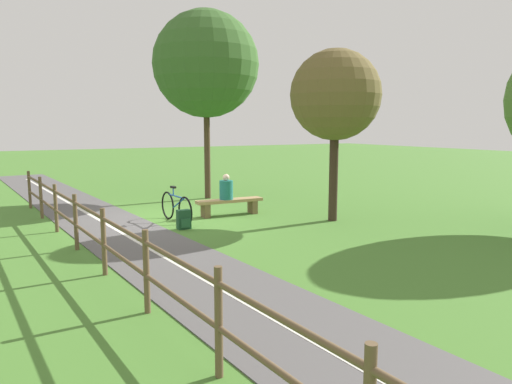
{
  "coord_description": "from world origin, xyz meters",
  "views": [
    {
      "loc": [
        3.89,
        11.57,
        2.39
      ],
      "look_at": [
        -0.81,
        3.2,
        1.04
      ],
      "focal_mm": 32.88,
      "sensor_mm": 36.0,
      "label": 1
    }
  ],
  "objects_px": {
    "tree_by_path": "(335,96)",
    "bicycle": "(176,207)",
    "person_seated": "(226,189)",
    "tree_near_bench": "(206,65)",
    "backpack": "(184,220)",
    "bench": "(230,204)"
  },
  "relations": [
    {
      "from": "tree_by_path",
      "to": "tree_near_bench",
      "type": "relative_size",
      "value": 0.7
    },
    {
      "from": "bench",
      "to": "backpack",
      "type": "xyz_separation_m",
      "value": [
        1.69,
        1.02,
        -0.09
      ]
    },
    {
      "from": "person_seated",
      "to": "tree_by_path",
      "type": "distance_m",
      "value": 3.73
    },
    {
      "from": "bench",
      "to": "person_seated",
      "type": "bearing_deg",
      "value": -0.0
    },
    {
      "from": "backpack",
      "to": "tree_near_bench",
      "type": "height_order",
      "value": "tree_near_bench"
    },
    {
      "from": "person_seated",
      "to": "backpack",
      "type": "distance_m",
      "value": 1.96
    },
    {
      "from": "bicycle",
      "to": "tree_near_bench",
      "type": "xyz_separation_m",
      "value": [
        -2.29,
        -3.3,
        3.98
      ]
    },
    {
      "from": "person_seated",
      "to": "backpack",
      "type": "bearing_deg",
      "value": 35.66
    },
    {
      "from": "tree_by_path",
      "to": "bicycle",
      "type": "bearing_deg",
      "value": -25.65
    },
    {
      "from": "bicycle",
      "to": "tree_by_path",
      "type": "bearing_deg",
      "value": 59.33
    },
    {
      "from": "bench",
      "to": "person_seated",
      "type": "height_order",
      "value": "person_seated"
    },
    {
      "from": "bench",
      "to": "tree_by_path",
      "type": "height_order",
      "value": "tree_by_path"
    },
    {
      "from": "tree_by_path",
      "to": "tree_near_bench",
      "type": "distance_m",
      "value": 5.32
    },
    {
      "from": "backpack",
      "to": "tree_by_path",
      "type": "xyz_separation_m",
      "value": [
        -3.67,
        0.92,
        2.92
      ]
    },
    {
      "from": "backpack",
      "to": "tree_near_bench",
      "type": "xyz_separation_m",
      "value": [
        -2.39,
        -4.1,
        4.14
      ]
    },
    {
      "from": "person_seated",
      "to": "tree_near_bench",
      "type": "distance_m",
      "value": 4.83
    },
    {
      "from": "bench",
      "to": "bicycle",
      "type": "height_order",
      "value": "bicycle"
    },
    {
      "from": "bicycle",
      "to": "backpack",
      "type": "bearing_deg",
      "value": -12.18
    },
    {
      "from": "bicycle",
      "to": "tree_by_path",
      "type": "xyz_separation_m",
      "value": [
        -3.57,
        1.72,
        2.76
      ]
    },
    {
      "from": "person_seated",
      "to": "tree_near_bench",
      "type": "relative_size",
      "value": 0.11
    },
    {
      "from": "person_seated",
      "to": "backpack",
      "type": "relative_size",
      "value": 1.51
    },
    {
      "from": "tree_near_bench",
      "to": "bicycle",
      "type": "bearing_deg",
      "value": 55.24
    }
  ]
}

